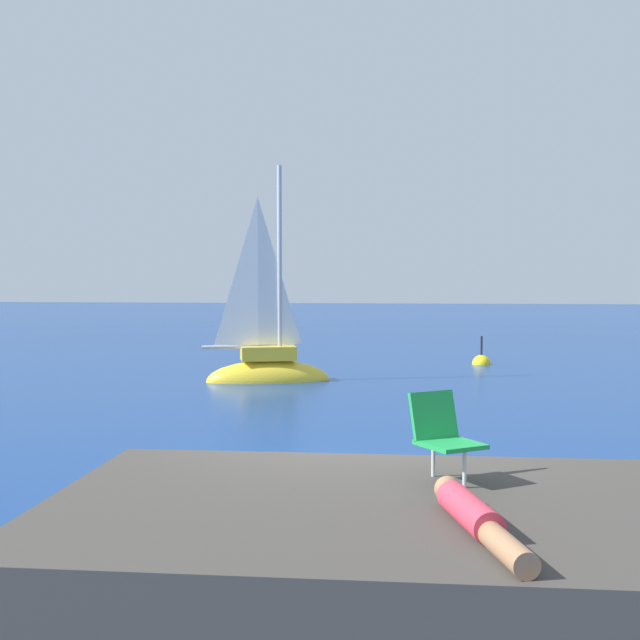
{
  "coord_description": "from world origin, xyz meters",
  "views": [
    {
      "loc": [
        0.85,
        -9.62,
        2.52
      ],
      "look_at": [
        -1.41,
        7.9,
        1.66
      ],
      "focal_mm": 45.35,
      "sensor_mm": 36.0,
      "label": 1
    }
  ],
  "objects_px": {
    "sailboat_near": "(268,368)",
    "beach_chair": "(443,432)",
    "person_sunbather": "(475,517)",
    "marker_buoy": "(481,364)"
  },
  "relations": [
    {
      "from": "marker_buoy",
      "to": "person_sunbather",
      "type": "bearing_deg",
      "value": -94.11
    },
    {
      "from": "sailboat_near",
      "to": "person_sunbather",
      "type": "distance_m",
      "value": 14.55
    },
    {
      "from": "sailboat_near",
      "to": "beach_chair",
      "type": "height_order",
      "value": "sailboat_near"
    },
    {
      "from": "person_sunbather",
      "to": "beach_chair",
      "type": "distance_m",
      "value": 1.59
    },
    {
      "from": "person_sunbather",
      "to": "beach_chair",
      "type": "relative_size",
      "value": 2.16
    },
    {
      "from": "sailboat_near",
      "to": "marker_buoy",
      "type": "height_order",
      "value": "sailboat_near"
    },
    {
      "from": "beach_chair",
      "to": "sailboat_near",
      "type": "bearing_deg",
      "value": 163.13
    },
    {
      "from": "person_sunbather",
      "to": "marker_buoy",
      "type": "bearing_deg",
      "value": 160.64
    },
    {
      "from": "sailboat_near",
      "to": "beach_chair",
      "type": "relative_size",
      "value": 7.4
    },
    {
      "from": "person_sunbather",
      "to": "beach_chair",
      "type": "xyz_separation_m",
      "value": [
        -0.2,
        1.54,
        0.33
      ]
    }
  ]
}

